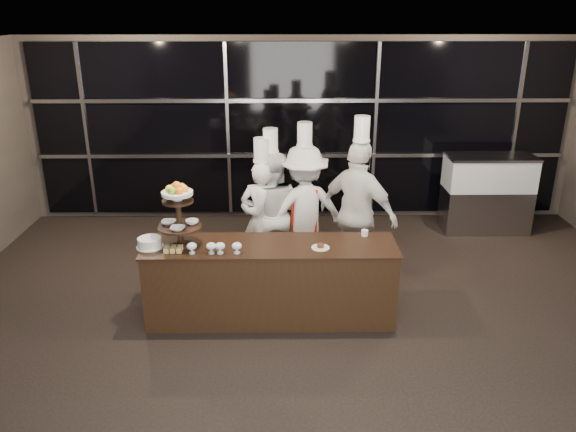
{
  "coord_description": "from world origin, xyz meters",
  "views": [
    {
      "loc": [
        -0.33,
        -4.12,
        3.44
      ],
      "look_at": [
        -0.26,
        1.93,
        1.15
      ],
      "focal_mm": 35.0,
      "sensor_mm": 36.0,
      "label": 1
    }
  ],
  "objects_px": {
    "buffet_counter": "(271,281)",
    "layer_cake": "(150,243)",
    "chef_d": "(358,213)",
    "chef_b": "(271,212)",
    "display_stand": "(178,210)",
    "chef_c": "(304,210)",
    "display_case": "(487,190)",
    "chef_a": "(262,217)"
  },
  "relations": [
    {
      "from": "buffet_counter",
      "to": "layer_cake",
      "type": "relative_size",
      "value": 9.47
    },
    {
      "from": "layer_cake",
      "to": "chef_d",
      "type": "relative_size",
      "value": 0.14
    },
    {
      "from": "layer_cake",
      "to": "chef_b",
      "type": "height_order",
      "value": "chef_b"
    },
    {
      "from": "buffet_counter",
      "to": "layer_cake",
      "type": "xyz_separation_m",
      "value": [
        -1.33,
        -0.05,
        0.51
      ]
    },
    {
      "from": "display_stand",
      "to": "layer_cake",
      "type": "height_order",
      "value": "display_stand"
    },
    {
      "from": "buffet_counter",
      "to": "display_stand",
      "type": "distance_m",
      "value": 1.33
    },
    {
      "from": "chef_c",
      "to": "display_case",
      "type": "bearing_deg",
      "value": 26.01
    },
    {
      "from": "chef_d",
      "to": "chef_c",
      "type": "bearing_deg",
      "value": 153.21
    },
    {
      "from": "layer_cake",
      "to": "chef_c",
      "type": "xyz_separation_m",
      "value": [
        1.76,
        1.27,
        -0.09
      ]
    },
    {
      "from": "display_case",
      "to": "chef_d",
      "type": "relative_size",
      "value": 0.62
    },
    {
      "from": "display_stand",
      "to": "chef_b",
      "type": "distance_m",
      "value": 1.65
    },
    {
      "from": "buffet_counter",
      "to": "display_stand",
      "type": "xyz_separation_m",
      "value": [
        -1.0,
        -0.0,
        0.87
      ]
    },
    {
      "from": "display_case",
      "to": "chef_c",
      "type": "relative_size",
      "value": 0.66
    },
    {
      "from": "chef_d",
      "to": "layer_cake",
      "type": "bearing_deg",
      "value": -159.03
    },
    {
      "from": "layer_cake",
      "to": "chef_a",
      "type": "bearing_deg",
      "value": 44.85
    },
    {
      "from": "chef_d",
      "to": "chef_a",
      "type": "bearing_deg",
      "value": 167.56
    },
    {
      "from": "display_stand",
      "to": "layer_cake",
      "type": "distance_m",
      "value": 0.5
    },
    {
      "from": "chef_a",
      "to": "chef_d",
      "type": "relative_size",
      "value": 0.85
    },
    {
      "from": "buffet_counter",
      "to": "display_case",
      "type": "bearing_deg",
      "value": 38.19
    },
    {
      "from": "display_case",
      "to": "chef_b",
      "type": "height_order",
      "value": "chef_b"
    },
    {
      "from": "layer_cake",
      "to": "chef_b",
      "type": "relative_size",
      "value": 0.15
    },
    {
      "from": "display_stand",
      "to": "chef_c",
      "type": "bearing_deg",
      "value": 40.61
    },
    {
      "from": "chef_a",
      "to": "chef_c",
      "type": "height_order",
      "value": "chef_c"
    },
    {
      "from": "display_case",
      "to": "display_stand",
      "type": "bearing_deg",
      "value": -148.72
    },
    {
      "from": "display_case",
      "to": "chef_c",
      "type": "distance_m",
      "value": 3.31
    },
    {
      "from": "chef_b",
      "to": "chef_d",
      "type": "bearing_deg",
      "value": -17.46
    },
    {
      "from": "buffet_counter",
      "to": "chef_c",
      "type": "height_order",
      "value": "chef_c"
    },
    {
      "from": "layer_cake",
      "to": "chef_a",
      "type": "relative_size",
      "value": 0.16
    },
    {
      "from": "display_stand",
      "to": "buffet_counter",
      "type": "bearing_deg",
      "value": 0.01
    },
    {
      "from": "buffet_counter",
      "to": "layer_cake",
      "type": "distance_m",
      "value": 1.43
    },
    {
      "from": "buffet_counter",
      "to": "chef_b",
      "type": "relative_size",
      "value": 1.44
    },
    {
      "from": "chef_b",
      "to": "chef_d",
      "type": "height_order",
      "value": "chef_d"
    },
    {
      "from": "display_case",
      "to": "chef_a",
      "type": "xyz_separation_m",
      "value": [
        -3.52,
        -1.52,
        0.13
      ]
    },
    {
      "from": "display_stand",
      "to": "chef_c",
      "type": "relative_size",
      "value": 0.36
    },
    {
      "from": "layer_cake",
      "to": "chef_a",
      "type": "xyz_separation_m",
      "value": [
        1.21,
        1.2,
        -0.15
      ]
    },
    {
      "from": "chef_a",
      "to": "chef_d",
      "type": "bearing_deg",
      "value": -12.44
    },
    {
      "from": "chef_c",
      "to": "chef_b",
      "type": "bearing_deg",
      "value": 178.89
    },
    {
      "from": "buffet_counter",
      "to": "chef_a",
      "type": "xyz_separation_m",
      "value": [
        -0.13,
        1.15,
        0.35
      ]
    },
    {
      "from": "buffet_counter",
      "to": "display_case",
      "type": "distance_m",
      "value": 4.32
    },
    {
      "from": "layer_cake",
      "to": "chef_d",
      "type": "bearing_deg",
      "value": 20.97
    },
    {
      "from": "buffet_counter",
      "to": "display_case",
      "type": "xyz_separation_m",
      "value": [
        3.39,
        2.67,
        0.22
      ]
    },
    {
      "from": "chef_b",
      "to": "chef_c",
      "type": "relative_size",
      "value": 0.96
    }
  ]
}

